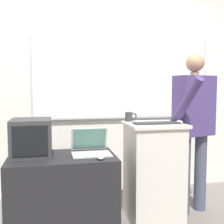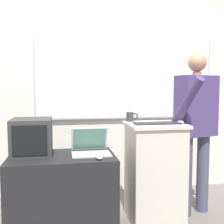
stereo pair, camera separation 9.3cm
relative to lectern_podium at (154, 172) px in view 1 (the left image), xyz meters
name	(u,v)px [view 1 (the left image)]	position (x,y,z in m)	size (l,w,h in m)	color
back_wall	(109,82)	(-0.27, 0.93, 0.91)	(6.40, 0.17, 2.82)	silver
lectern_podium	(154,172)	(0.00, 0.00, 0.00)	(0.56, 0.52, 1.00)	beige
side_desk	(63,196)	(-0.91, -0.13, -0.13)	(0.94, 0.57, 0.74)	black
person_presenter	(194,122)	(0.48, 0.09, 0.48)	(0.59, 0.63, 1.70)	#474C60
laptop	(90,146)	(-0.65, -0.07, 0.31)	(0.35, 0.31, 0.23)	#B7BABF
wireless_keyboard	(157,123)	(0.00, -0.06, 0.50)	(0.45, 0.13, 0.02)	#2D2D30
computer_mouse_by_laptop	(100,157)	(-0.60, -0.32, 0.26)	(0.06, 0.10, 0.03)	#BCBCC1
computer_mouse_by_keyboard	(179,122)	(0.23, -0.08, 0.51)	(0.06, 0.10, 0.03)	silver
crt_monitor	(32,137)	(-1.18, -0.05, 0.41)	(0.35, 0.37, 0.33)	#333335
coffee_mug	(129,117)	(-0.21, 0.19, 0.55)	(0.13, 0.07, 0.10)	#333338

